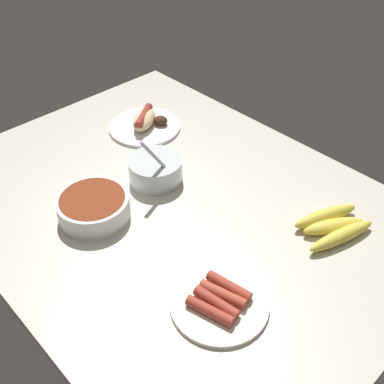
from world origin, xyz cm
name	(u,v)px	position (x,y,z in cm)	size (l,w,h in cm)	color
ground_plane	(173,206)	(0.00, 0.00, -1.50)	(120.00, 90.00, 3.00)	beige
bowl_coleslaw	(155,169)	(-10.04, 2.88, 3.47)	(14.26, 14.26, 16.16)	silver
bowl_chili	(93,206)	(-9.50, -17.20, 3.03)	(17.52, 17.52, 5.56)	white
plate_sausages	(219,301)	(29.81, -14.20, 1.02)	(20.22, 20.22, 3.20)	white
banana_bunch	(333,226)	(33.73, 20.27, 1.72)	(14.88, 20.87, 3.71)	gold
plate_hotdog_assembled	(145,123)	(-31.55, 16.85, 1.82)	(22.11, 22.11, 5.61)	white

